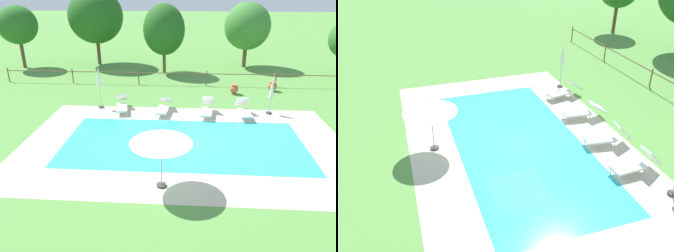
{
  "view_description": "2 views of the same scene",
  "coord_description": "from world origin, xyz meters",
  "views": [
    {
      "loc": [
        0.14,
        -12.86,
        6.54
      ],
      "look_at": [
        -0.75,
        0.5,
        0.6
      ],
      "focal_mm": 33.98,
      "sensor_mm": 36.0,
      "label": 1
    },
    {
      "loc": [
        11.81,
        -4.39,
        8.14
      ],
      "look_at": [
        -0.61,
        -0.37,
        0.59
      ],
      "focal_mm": 37.89,
      "sensor_mm": 36.0,
      "label": 2
    }
  ],
  "objects": [
    {
      "name": "ground_plane",
      "position": [
        0.0,
        0.0,
        0.0
      ],
      "size": [
        160.0,
        160.0,
        0.0
      ],
      "primitive_type": "plane",
      "color": "#599342"
    },
    {
      "name": "pool_deck_paving",
      "position": [
        0.0,
        0.0,
        0.0
      ],
      "size": [
        14.58,
        8.94,
        0.01
      ],
      "primitive_type": "cube",
      "color": "beige",
      "rests_on": "ground"
    },
    {
      "name": "swimming_pool_water",
      "position": [
        0.0,
        0.0,
        0.01
      ],
      "size": [
        10.76,
        5.13,
        0.01
      ],
      "primitive_type": "cube",
      "color": "#38C6D1",
      "rests_on": "ground"
    },
    {
      "name": "pool_coping_rim",
      "position": [
        0.0,
        0.0,
        0.01
      ],
      "size": [
        11.24,
        5.61,
        0.01
      ],
      "color": "beige",
      "rests_on": "ground"
    },
    {
      "name": "sun_lounger_north_near_steps",
      "position": [
        1.18,
        3.44,
        0.39
      ],
      "size": [
        0.81,
        1.95,
        0.95
      ],
      "color": "white",
      "rests_on": "ground"
    },
    {
      "name": "sun_lounger_north_mid",
      "position": [
        3.17,
        3.41,
        0.39
      ],
      "size": [
        0.7,
        1.93,
        0.95
      ],
      "color": "white",
      "rests_on": "ground"
    },
    {
      "name": "sun_lounger_north_far",
      "position": [
        -1.21,
        3.64,
        0.36
      ],
      "size": [
        0.78,
        2.08,
        0.78
      ],
      "color": "white",
      "rests_on": "ground"
    },
    {
      "name": "sun_lounger_north_end",
      "position": [
        -3.58,
        3.82,
        0.37
      ],
      "size": [
        0.95,
        2.07,
        0.84
      ],
      "color": "white",
      "rests_on": "ground"
    },
    {
      "name": "patio_umbrella_open_foreground",
      "position": [
        -0.71,
        -3.44,
        1.91
      ],
      "size": [
        2.14,
        2.14,
        2.16
      ],
      "color": "#383838",
      "rests_on": "ground"
    },
    {
      "name": "patio_umbrella_closed_row_mid_west",
      "position": [
        -4.9,
        4.24,
        1.7
      ],
      "size": [
        0.32,
        0.32,
        2.48
      ],
      "color": "#383838",
      "rests_on": "ground"
    }
  ]
}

